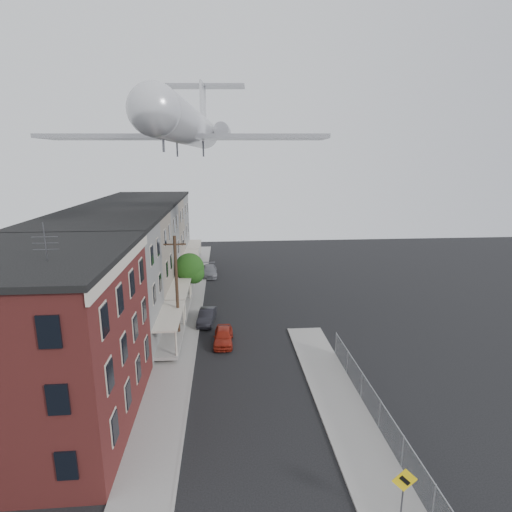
{
  "coord_description": "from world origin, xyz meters",
  "views": [
    {
      "loc": [
        -1.56,
        -14.18,
        14.97
      ],
      "look_at": [
        0.35,
        9.39,
        9.27
      ],
      "focal_mm": 28.0,
      "sensor_mm": 36.0,
      "label": 1
    }
  ],
  "objects_px": {
    "car_mid": "(207,316)",
    "car_far": "(210,271)",
    "utility_pole": "(177,287)",
    "car_near": "(223,336)",
    "airplane": "(189,126)",
    "street_tree": "(191,269)",
    "warning_sign": "(404,487)"
  },
  "relations": [
    {
      "from": "utility_pole",
      "to": "street_tree",
      "type": "xyz_separation_m",
      "value": [
        0.33,
        9.92,
        -1.22
      ]
    },
    {
      "from": "car_mid",
      "to": "airplane",
      "type": "relative_size",
      "value": 0.14
    },
    {
      "from": "street_tree",
      "to": "car_mid",
      "type": "bearing_deg",
      "value": -74.03
    },
    {
      "from": "car_near",
      "to": "car_far",
      "type": "bearing_deg",
      "value": 97.16
    },
    {
      "from": "car_mid",
      "to": "airplane",
      "type": "bearing_deg",
      "value": 118.48
    },
    {
      "from": "car_near",
      "to": "car_far",
      "type": "height_order",
      "value": "car_far"
    },
    {
      "from": "warning_sign",
      "to": "utility_pole",
      "type": "xyz_separation_m",
      "value": [
        -11.2,
        19.03,
        2.79
      ]
    },
    {
      "from": "street_tree",
      "to": "airplane",
      "type": "xyz_separation_m",
      "value": [
        0.67,
        -3.66,
        14.51
      ]
    },
    {
      "from": "utility_pole",
      "to": "car_far",
      "type": "bearing_deg",
      "value": 84.02
    },
    {
      "from": "utility_pole",
      "to": "airplane",
      "type": "relative_size",
      "value": 0.32
    },
    {
      "from": "warning_sign",
      "to": "airplane",
      "type": "relative_size",
      "value": 0.1
    },
    {
      "from": "warning_sign",
      "to": "car_near",
      "type": "bearing_deg",
      "value": 112.65
    },
    {
      "from": "car_far",
      "to": "warning_sign",
      "type": "bearing_deg",
      "value": -79.2
    },
    {
      "from": "car_mid",
      "to": "car_far",
      "type": "distance_m",
      "value": 15.9
    },
    {
      "from": "car_far",
      "to": "airplane",
      "type": "bearing_deg",
      "value": -97.24
    },
    {
      "from": "street_tree",
      "to": "car_far",
      "type": "distance_m",
      "value": 9.73
    },
    {
      "from": "utility_pole",
      "to": "street_tree",
      "type": "relative_size",
      "value": 1.73
    },
    {
      "from": "car_near",
      "to": "car_mid",
      "type": "distance_m",
      "value": 4.76
    },
    {
      "from": "warning_sign",
      "to": "street_tree",
      "type": "distance_m",
      "value": 30.96
    },
    {
      "from": "car_mid",
      "to": "car_near",
      "type": "bearing_deg",
      "value": -64.88
    },
    {
      "from": "car_near",
      "to": "car_mid",
      "type": "height_order",
      "value": "car_near"
    },
    {
      "from": "car_far",
      "to": "street_tree",
      "type": "bearing_deg",
      "value": -103.09
    },
    {
      "from": "utility_pole",
      "to": "airplane",
      "type": "height_order",
      "value": "airplane"
    },
    {
      "from": "utility_pole",
      "to": "car_near",
      "type": "distance_m",
      "value": 5.67
    },
    {
      "from": "car_far",
      "to": "airplane",
      "type": "relative_size",
      "value": 0.17
    },
    {
      "from": "car_near",
      "to": "car_mid",
      "type": "xyz_separation_m",
      "value": [
        -1.55,
        4.5,
        -0.01
      ]
    },
    {
      "from": "street_tree",
      "to": "airplane",
      "type": "distance_m",
      "value": 14.98
    },
    {
      "from": "street_tree",
      "to": "car_mid",
      "type": "distance_m",
      "value": 7.52
    },
    {
      "from": "utility_pole",
      "to": "warning_sign",
      "type": "bearing_deg",
      "value": -59.52
    },
    {
      "from": "utility_pole",
      "to": "car_mid",
      "type": "relative_size",
      "value": 2.26
    },
    {
      "from": "warning_sign",
      "to": "utility_pole",
      "type": "height_order",
      "value": "utility_pole"
    },
    {
      "from": "car_near",
      "to": "car_mid",
      "type": "bearing_deg",
      "value": 111.13
    }
  ]
}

